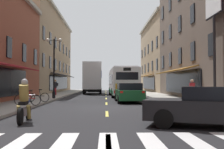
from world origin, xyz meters
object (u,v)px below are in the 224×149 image
Objects in this scene: box_truck at (92,78)px; sedan_far at (218,106)px; sedan_mid at (93,88)px; pedestrian_near at (55,87)px; transit_bus at (122,82)px; sedan_near at (129,93)px; bicycle_mid at (38,97)px; street_lamp_twin at (54,65)px; motorcycle_rider at (24,104)px; bicycle_near at (27,99)px; billboard_sign at (214,16)px; pedestrian_far at (192,92)px.

box_truck reaches higher than sedan_far.
box_truck is 9.43m from sedan_mid.
pedestrian_near is (-3.92, -6.41, -1.09)m from box_truck.
transit_bus is 9.40m from sedan_near.
box_truck is at bearing 80.12° from bicycle_mid.
bicycle_mid is at bearing -93.04° from street_lamp_twin.
street_lamp_twin reaches higher than motorcycle_rider.
bicycle_near is at bearing 158.48° from pedestrian_near.
bicycle_mid is 0.99× the size of pedestrian_near.
bicycle_near is (-6.56, -4.42, -0.25)m from sedan_near.
motorcycle_rider is 1.22× the size of bicycle_near.
sedan_mid is at bearing -38.51° from pedestrian_near.
transit_bus is 1.63× the size of box_truck.
sedan_near reaches higher than bicycle_near.
box_truck reaches higher than sedan_near.
street_lamp_twin is (-1.54, 13.99, 2.41)m from motorcycle_rider.
bicycle_near is 8.29m from street_lamp_twin.
sedan_far is 13.69m from bicycle_mid.
bicycle_mid is (-6.72, -1.33, -0.25)m from sedan_near.
transit_bus is at bearing 42.33° from street_lamp_twin.
sedan_near is 2.58× the size of pedestrian_near.
sedan_near is at bearing 11.16° from bicycle_mid.
billboard_sign is 8.16m from sedan_near.
bicycle_near is (-6.58, -13.77, -1.14)m from transit_bus.
sedan_far is (5.58, -28.35, -1.44)m from box_truck.
transit_bus is 7.99m from box_truck.
motorcycle_rider is at bearing -145.47° from billboard_sign.
sedan_near is 7.70m from street_lamp_twin.
street_lamp_twin is at bearing 89.32° from bicycle_near.
street_lamp_twin is at bearing -66.46° from pedestrian_far.
transit_bus is 12.68m from bicycle_mid.
box_truck is at bearing 101.14° from sedan_far.
motorcycle_rider is 1.19× the size of pedestrian_near.
motorcycle_rider reaches higher than sedan_mid.
box_truck is 18.12m from bicycle_mid.
pedestrian_near is at bearing -103.09° from sedan_mid.
billboard_sign is 1.50× the size of sedan_far.
sedan_mid is 2.66× the size of bicycle_mid.
sedan_far is at bearing 178.00° from pedestrian_near.
pedestrian_far is at bearing 2.24° from bicycle_near.
billboard_sign is at bearing -33.58° from sedan_near.
pedestrian_near is at bearing 174.83° from transit_bus.
billboard_sign is 0.67× the size of transit_bus.
box_truck is 4.37× the size of pedestrian_far.
sedan_near is at bearing 64.94° from motorcycle_rider.
box_truck is 4.13× the size of bicycle_near.
sedan_near is (-5.29, 3.51, -5.13)m from billboard_sign.
pedestrian_near is 6.99m from street_lamp_twin.
pedestrian_far is at bearing 77.97° from sedan_far.
street_lamp_twin reaches higher than pedestrian_near.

